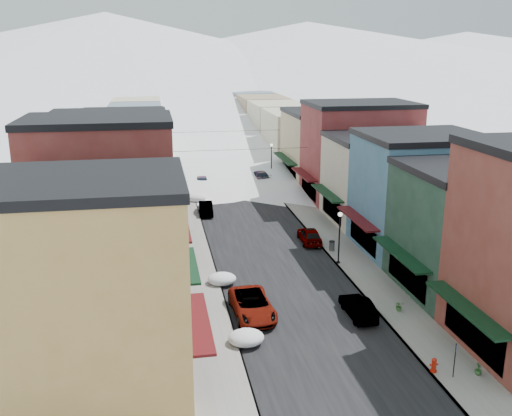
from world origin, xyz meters
name	(u,v)px	position (x,y,z in m)	size (l,w,h in m)	color
ground	(355,402)	(0.00, 0.00, 0.00)	(600.00, 600.00, 0.00)	gray
road	(219,168)	(0.00, 60.00, 0.01)	(10.00, 160.00, 0.01)	black
sidewalk_left	(175,169)	(-6.60, 60.00, 0.07)	(3.20, 160.00, 0.15)	gray
sidewalk_right	(262,166)	(6.60, 60.00, 0.07)	(3.20, 160.00, 0.15)	gray
curb_left	(186,168)	(-5.05, 60.00, 0.07)	(0.10, 160.00, 0.15)	slate
curb_right	(252,166)	(5.05, 60.00, 0.07)	(0.10, 160.00, 0.15)	slate
bldg_l_yellow	(88,286)	(-13.19, 4.00, 5.76)	(11.30, 8.70, 11.50)	#C19047
bldg_l_cream	(102,249)	(-13.19, 12.50, 4.76)	(11.30, 8.20, 9.50)	#BBB096
bldg_l_brick_near	(102,197)	(-13.69, 20.50, 6.26)	(12.30, 8.20, 12.50)	maroon
bldg_l_grayblue	(116,192)	(-13.19, 29.00, 4.51)	(11.30, 9.20, 9.00)	slate
bldg_l_brick_far	(111,163)	(-14.19, 38.00, 5.51)	(13.30, 9.20, 11.00)	brown
bldg_l_tan	(125,151)	(-13.19, 48.00, 5.01)	(11.30, 11.20, 10.00)	tan
bldg_r_green	(474,229)	(13.19, 12.00, 4.76)	(11.30, 9.20, 9.50)	#1A3829
bldg_r_blue	(419,193)	(13.19, 21.00, 5.26)	(11.30, 9.20, 10.50)	#3A6884
bldg_r_cream	(384,178)	(13.69, 30.00, 4.51)	(12.30, 9.20, 9.00)	beige
bldg_r_brick_far	(359,151)	(14.19, 39.00, 5.76)	(13.30, 9.20, 11.50)	maroon
bldg_r_tan	(325,146)	(13.19, 49.00, 4.76)	(11.30, 11.20, 9.50)	tan
distant_blocks	(205,122)	(0.00, 83.00, 4.00)	(34.00, 55.00, 8.00)	gray
mountain_ridge	(130,54)	(-19.47, 277.18, 14.36)	(670.00, 340.00, 34.00)	silver
overhead_cables	(230,140)	(0.00, 47.50, 6.20)	(16.40, 15.04, 0.04)	black
car_white_suv	(252,305)	(-3.50, 10.59, 0.77)	(2.57, 5.57, 1.55)	silver
car_silver_sedan	(250,302)	(-3.50, 11.31, 0.68)	(1.60, 3.99, 1.36)	gray
car_dark_hatch	(206,208)	(-4.30, 35.40, 0.67)	(1.42, 4.08, 1.35)	black
car_silver_wagon	(202,183)	(-3.67, 47.64, 0.69)	(1.94, 4.77, 1.38)	gray
car_green_sedan	(358,307)	(3.50, 9.19, 0.68)	(1.43, 4.10, 1.35)	black
car_gray_suv	(310,235)	(4.30, 24.37, 0.74)	(1.76, 4.36, 1.49)	gray
car_black_sedan	(260,176)	(4.30, 49.53, 0.78)	(2.19, 5.39, 1.57)	black
car_lane_silver	(214,170)	(-1.30, 54.95, 0.73)	(1.72, 4.27, 1.45)	#A3A5AB
car_lane_white	(218,155)	(0.60, 66.53, 0.68)	(2.25, 4.87, 1.35)	white
fire_hydrant	(434,365)	(5.20, 1.70, 0.53)	(0.49, 0.37, 0.84)	red
parking_sign	(455,358)	(6.00, 1.00, 1.35)	(0.13, 0.26, 2.05)	black
trash_can	(332,246)	(5.58, 21.58, 0.60)	(0.52, 0.52, 0.88)	#515356
streetlamp_near	(340,231)	(5.20, 18.57, 2.94)	(0.37, 0.37, 4.42)	black
streetlamp_far	(271,157)	(6.11, 50.61, 3.21)	(0.40, 0.40, 4.86)	black
planter_near	(399,306)	(6.48, 9.22, 0.49)	(0.62, 0.54, 0.69)	#3F7133
planter_far	(478,369)	(7.48, 1.00, 0.48)	(0.37, 0.37, 0.67)	#32612C
snow_pile_near	(246,337)	(-4.53, 6.86, 0.45)	(2.22, 2.57, 0.94)	white
snow_pile_mid	(222,279)	(-4.88, 16.24, 0.45)	(2.21, 2.56, 0.93)	white
snow_pile_far	(197,198)	(-4.88, 40.94, 0.46)	(2.29, 2.61, 0.97)	white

